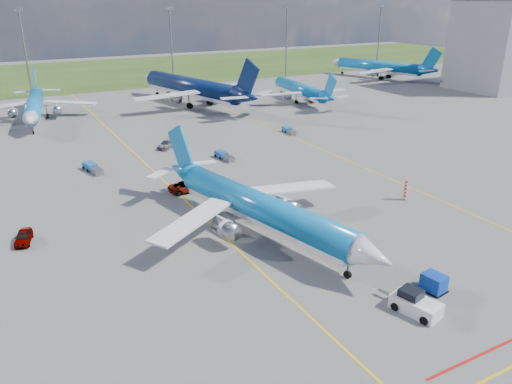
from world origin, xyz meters
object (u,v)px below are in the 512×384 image
bg_jet_ne (300,101)px  service_car_a (23,237)px  baggage_tug_c (92,168)px  service_car_c (167,144)px  baggage_tug_w (224,156)px  warning_post (406,189)px  uld_container (434,283)px  service_car_b (188,186)px  baggage_tug_e (289,131)px  bg_jet_n (192,105)px  main_airliner (262,235)px  bg_jet_ene (377,78)px  pushback_tug (415,304)px  bg_jet_nnw (37,121)px

bg_jet_ne → service_car_a: (-70.71, -52.65, 0.68)m
baggage_tug_c → service_car_c: bearing=14.9°
bg_jet_ne → baggage_tug_w: bearing=48.8°
warning_post → uld_container: (-13.64, -17.79, -0.68)m
service_car_b → baggage_tug_c: bearing=29.5°
service_car_b → service_car_a: bearing=101.7°
baggage_tug_w → baggage_tug_e: baggage_tug_w is taller
bg_jet_ne → baggage_tug_w: size_ratio=7.19×
bg_jet_n → main_airliner: bg_jet_n is taller
uld_container → service_car_c: bearing=87.2°
service_car_c → warning_post: bearing=-14.8°
warning_post → bg_jet_ene: 109.40m
bg_jet_ene → service_car_c: size_ratio=8.52×
bg_jet_ene → pushback_tug: bearing=30.2°
uld_container → service_car_b: size_ratio=0.38×
uld_container → baggage_tug_c: 53.87m
baggage_tug_e → main_airliner: bearing=-118.8°
pushback_tug → bg_jet_n: bearing=65.2°
baggage_tug_w → baggage_tug_e: (18.65, 9.44, -0.03)m
service_car_b → bg_jet_ene: bearing=-58.1°
bg_jet_ne → baggage_tug_c: (-59.01, -31.50, 0.53)m
service_car_c → baggage_tug_w: bearing=-12.2°
bg_jet_nnw → pushback_tug: 94.37m
bg_jet_ene → pushback_tug: size_ratio=6.99×
baggage_tug_w → uld_container: bearing=-95.2°
warning_post → service_car_c: 43.66m
baggage_tug_c → bg_jet_ene: bearing=16.2°
bg_jet_ne → baggage_tug_e: bearing=59.0°
bg_jet_n → main_airliner: bearing=60.4°
main_airliner → baggage_tug_w: bearing=60.5°
bg_jet_nnw → bg_jet_ne: size_ratio=1.06×
warning_post → bg_jet_ene: bg_jet_ene is taller
warning_post → bg_jet_nnw: bg_jet_nnw is taller
pushback_tug → uld_container: (3.99, 1.62, 0.02)m
bg_jet_nnw → service_car_b: 57.53m
main_airliner → service_car_a: main_airliner is taller
baggage_tug_e → baggage_tug_c: bearing=-165.3°
bg_jet_nnw → baggage_tug_e: size_ratio=8.04×
bg_jet_n → service_car_b: bearing=53.8°
service_car_a → service_car_c: size_ratio=0.82×
main_airliner → bg_jet_n: bearing=61.4°
service_car_a → baggage_tug_w: (32.41, 17.17, -0.19)m
bg_jet_n → main_airliner: size_ratio=1.32×
warning_post → main_airliner: main_airliner is taller
service_car_a → baggage_tug_w: 36.68m
baggage_tug_w → service_car_b: bearing=-139.3°
bg_jet_nnw → baggage_tug_c: size_ratio=6.96×
bg_jet_nnw → bg_jet_ene: bearing=14.9°
bg_jet_ene → pushback_tug: bg_jet_ene is taller
bg_jet_ene → service_car_b: (-93.78, -67.75, 0.75)m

